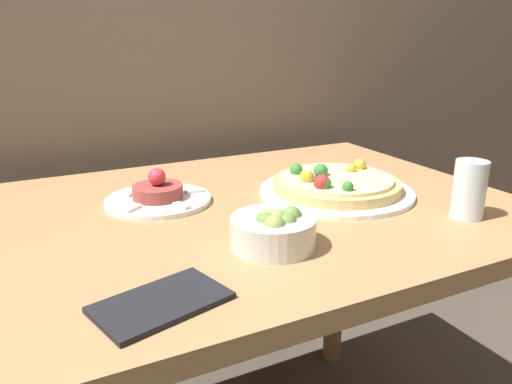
% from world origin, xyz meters
% --- Properties ---
extents(dining_table, '(1.26, 0.80, 0.73)m').
position_xyz_m(dining_table, '(0.00, 0.40, 0.63)').
color(dining_table, '#AD7F51').
rests_on(dining_table, ground_plane).
extents(pizza_plate, '(0.33, 0.33, 0.06)m').
position_xyz_m(pizza_plate, '(0.29, 0.38, 0.75)').
color(pizza_plate, white).
rests_on(pizza_plate, dining_table).
extents(tartare_plate, '(0.21, 0.21, 0.07)m').
position_xyz_m(tartare_plate, '(-0.06, 0.50, 0.75)').
color(tartare_plate, white).
rests_on(tartare_plate, dining_table).
extents(small_bowl, '(0.14, 0.14, 0.07)m').
position_xyz_m(small_bowl, '(0.04, 0.20, 0.76)').
color(small_bowl, silver).
rests_on(small_bowl, dining_table).
extents(drinking_glass, '(0.06, 0.06, 0.11)m').
position_xyz_m(drinking_glass, '(0.43, 0.16, 0.79)').
color(drinking_glass, silver).
rests_on(drinking_glass, dining_table).
extents(napkin, '(0.19, 0.14, 0.01)m').
position_xyz_m(napkin, '(-0.17, 0.11, 0.74)').
color(napkin, black).
rests_on(napkin, dining_table).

